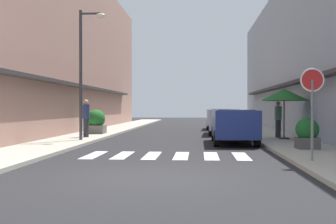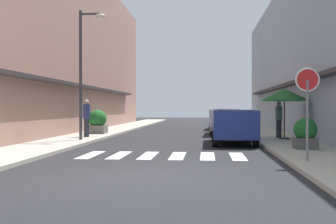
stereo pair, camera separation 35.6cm
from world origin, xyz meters
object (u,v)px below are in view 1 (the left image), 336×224
at_px(street_lamp, 85,61).
at_px(pedestrian_walking_far, 278,118).
at_px(parked_car_far, 220,117).
at_px(pedestrian_walking_near, 86,117).
at_px(planter_corner, 307,133).
at_px(parked_car_mid, 225,119).
at_px(planter_midblock, 96,122).
at_px(cafe_umbrella, 284,95).
at_px(round_street_sign, 312,90).
at_px(parked_car_near, 234,122).

xyz_separation_m(street_lamp, pedestrian_walking_far, (8.88, 2.14, -2.58)).
xyz_separation_m(parked_car_far, street_lamp, (-6.57, -11.65, 2.69)).
bearing_deg(pedestrian_walking_near, planter_corner, -40.26).
bearing_deg(parked_car_far, street_lamp, -119.42).
distance_m(parked_car_mid, planter_midblock, 7.36).
bearing_deg(pedestrian_walking_far, parked_car_far, -31.03).
relative_size(planter_corner, pedestrian_walking_far, 0.62).
xyz_separation_m(parked_car_far, cafe_umbrella, (2.41, -10.40, 1.21)).
bearing_deg(pedestrian_walking_far, cafe_umbrella, 141.36).
bearing_deg(cafe_umbrella, parked_car_mid, 117.10).
relative_size(parked_car_far, round_street_sign, 1.63).
relative_size(planter_midblock, pedestrian_walking_near, 0.72).
bearing_deg(street_lamp, pedestrian_walking_near, 103.91).
distance_m(cafe_umbrella, planter_corner, 4.75).
height_order(parked_car_mid, round_street_sign, round_street_sign).
bearing_deg(parked_car_near, parked_car_far, 90.00).
bearing_deg(parked_car_mid, parked_car_far, 90.00).
height_order(cafe_umbrella, planter_midblock, cafe_umbrella).
distance_m(parked_car_far, round_street_sign, 18.31).
bearing_deg(planter_corner, street_lamp, 159.75).
relative_size(planter_midblock, pedestrian_walking_far, 0.76).
distance_m(round_street_sign, cafe_umbrella, 7.86).
xyz_separation_m(street_lamp, planter_midblock, (-0.64, 4.49, -2.85)).
height_order(round_street_sign, pedestrian_walking_near, round_street_sign).
bearing_deg(parked_car_mid, pedestrian_walking_far, -58.77).
xyz_separation_m(parked_car_near, parked_car_mid, (0.00, 6.09, 0.00)).
distance_m(street_lamp, pedestrian_walking_near, 3.07).
height_order(parked_car_far, cafe_umbrella, cafe_umbrella).
relative_size(parked_car_near, pedestrian_walking_far, 2.53).
height_order(parked_car_mid, pedestrian_walking_far, pedestrian_walking_far).
xyz_separation_m(parked_car_far, pedestrian_walking_near, (-6.99, -9.95, 0.17)).
relative_size(parked_car_mid, round_street_sign, 1.79).
xyz_separation_m(round_street_sign, pedestrian_walking_far, (0.76, 8.70, -1.00)).
xyz_separation_m(planter_corner, planter_midblock, (-9.49, 7.76, 0.11)).
relative_size(parked_car_mid, parked_car_far, 1.10).
height_order(parked_car_near, street_lamp, street_lamp).
relative_size(parked_car_near, planter_midblock, 3.31).
xyz_separation_m(street_lamp, cafe_umbrella, (8.98, 1.25, -1.48)).
height_order(parked_car_near, parked_car_mid, same).
distance_m(pedestrian_walking_near, pedestrian_walking_far, 9.32).
xyz_separation_m(parked_car_far, planter_midblock, (-7.21, -7.16, -0.16)).
distance_m(round_street_sign, pedestrian_walking_near, 11.92).
relative_size(parked_car_far, planter_corner, 3.78).
xyz_separation_m(round_street_sign, planter_corner, (0.73, 3.29, -1.38)).
distance_m(parked_car_near, planter_corner, 3.89).
height_order(cafe_umbrella, pedestrian_walking_far, cafe_umbrella).
relative_size(cafe_umbrella, planter_corner, 2.14).
distance_m(planter_midblock, pedestrian_walking_near, 2.82).
distance_m(street_lamp, planter_corner, 9.89).
height_order(round_street_sign, planter_corner, round_street_sign).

